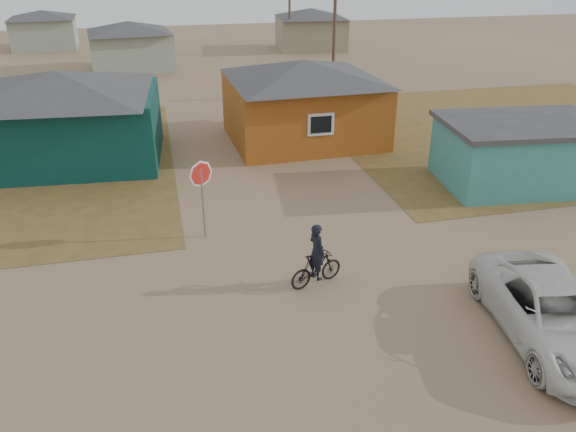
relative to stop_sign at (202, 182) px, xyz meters
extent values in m
plane|color=#937454|center=(3.29, -4.71, -1.96)|extent=(120.00, 120.00, 0.00)
cube|color=brown|center=(17.29, 8.29, -1.95)|extent=(20.00, 18.00, 0.00)
cube|color=#09342F|center=(-5.21, 8.79, -0.46)|extent=(8.40, 6.54, 3.00)
pyramid|color=#353537|center=(-5.21, 8.79, 1.54)|extent=(8.93, 7.08, 1.00)
cube|color=#9F5118|center=(5.79, 9.29, -0.46)|extent=(7.21, 6.24, 3.00)
pyramid|color=#353537|center=(5.79, 9.29, 1.49)|extent=(7.72, 6.76, 0.90)
cube|color=silver|center=(5.79, 6.26, -0.31)|extent=(1.20, 0.06, 1.00)
cube|color=black|center=(5.79, 6.23, -0.31)|extent=(0.95, 0.04, 0.75)
cube|color=teal|center=(12.79, 1.79, -0.76)|extent=(6.39, 4.61, 2.40)
cube|color=#353537|center=(12.79, 1.79, 0.54)|extent=(6.71, 4.93, 0.20)
cube|color=#929D87|center=(-2.71, 29.29, -0.56)|extent=(6.49, 5.60, 2.80)
pyramid|color=#353537|center=(-2.71, 29.29, 1.24)|extent=(7.04, 6.15, 0.80)
cube|color=gray|center=(13.29, 35.29, -0.56)|extent=(6.41, 5.50, 2.80)
pyramid|color=#353537|center=(13.29, 35.29, 1.24)|extent=(6.95, 6.05, 0.80)
cube|color=#929D87|center=(-10.71, 41.29, -0.61)|extent=(5.75, 5.28, 2.70)
pyramid|color=#353537|center=(-10.71, 41.29, 1.09)|extent=(6.28, 5.81, 0.70)
cylinder|color=brown|center=(9.79, 17.29, 2.04)|extent=(0.20, 0.20, 8.00)
cylinder|color=brown|center=(10.79, 33.29, 2.04)|extent=(0.20, 0.20, 8.00)
cylinder|color=gray|center=(0.00, 0.00, -0.75)|extent=(0.07, 0.07, 2.41)
imported|color=black|center=(2.80, -3.65, -1.45)|extent=(1.75, 1.00, 1.02)
imported|color=black|center=(2.80, -3.65, -0.88)|extent=(0.57, 0.71, 1.67)
imported|color=silver|center=(7.75, -7.33, -1.22)|extent=(3.20, 5.64, 1.49)
camera|label=1|loc=(-1.10, -16.73, 6.82)|focal=35.00mm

